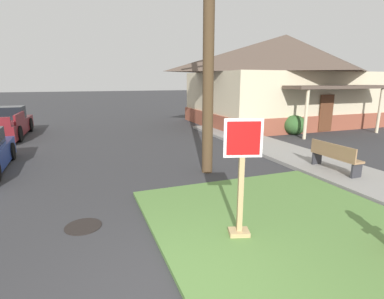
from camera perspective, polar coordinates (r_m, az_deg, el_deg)
name	(u,v)px	position (r m, az deg, el deg)	size (l,w,h in m)	color
grass_corner_patch	(283,222)	(6.28, 17.29, -13.40)	(5.07, 5.19, 0.08)	#567F3D
sidewalk_strip	(298,157)	(11.44, 19.94, -1.37)	(2.20, 15.98, 0.12)	gray
stop_sign	(241,183)	(5.17, 9.53, -6.35)	(0.63, 0.38, 2.12)	tan
manhole_cover	(83,226)	(6.31, -20.40, -13.84)	(0.70, 0.70, 0.02)	black
pickup_truck_maroon	(4,125)	(17.53, -32.78, 4.03)	(2.13, 5.10, 1.48)	maroon
street_bench	(335,156)	(9.82, 25.99, -1.08)	(0.42, 1.65, 0.85)	#93704C
utility_pole	(209,6)	(9.03, 3.34, 26.14)	(1.82, 0.33, 9.28)	#4C3823
corner_house	(283,79)	(20.62, 17.37, 12.98)	(11.52, 9.33, 5.64)	brown
shrub_near_porch	(294,125)	(16.42, 19.30, 4.53)	(1.22, 1.22, 1.02)	#325C2B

